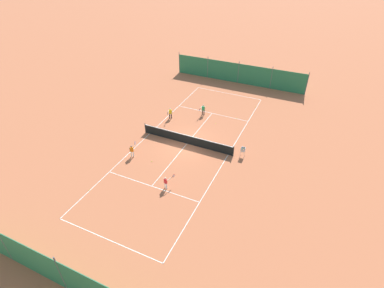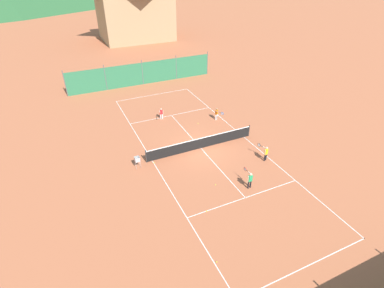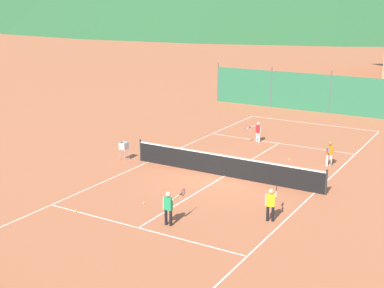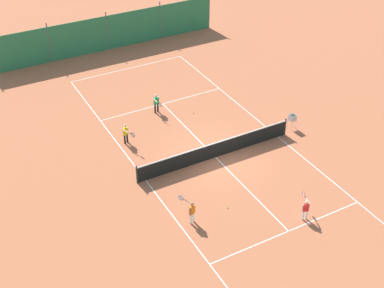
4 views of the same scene
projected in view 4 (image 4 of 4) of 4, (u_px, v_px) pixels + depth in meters
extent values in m
plane|color=#B7603D|center=(216.00, 157.00, 28.53)|extent=(600.00, 600.00, 0.00)
cube|color=white|center=(128.00, 69.00, 37.11)|extent=(8.25, 0.05, 0.01)
cube|color=white|center=(278.00, 137.00, 30.15)|extent=(0.05, 23.85, 0.01)
cube|color=white|center=(146.00, 180.00, 26.92)|extent=(0.05, 23.85, 0.01)
cube|color=white|center=(289.00, 231.00, 23.92)|extent=(8.20, 0.05, 0.01)
cube|color=white|center=(163.00, 104.00, 33.14)|extent=(8.20, 0.05, 0.01)
cube|color=white|center=(216.00, 157.00, 28.53)|extent=(0.05, 12.80, 0.01)
cylinder|color=#2D2D2D|center=(285.00, 127.00, 30.03)|extent=(0.08, 0.08, 1.06)
cylinder|color=#2D2D2D|center=(137.00, 175.00, 26.44)|extent=(0.08, 0.08, 1.06)
cube|color=black|center=(216.00, 150.00, 28.28)|extent=(9.10, 0.02, 0.91)
cube|color=white|center=(216.00, 143.00, 28.00)|extent=(9.10, 0.04, 0.06)
cube|color=#2D754C|center=(107.00, 33.00, 38.96)|extent=(17.20, 0.04, 2.60)
cylinder|color=#59595E|center=(209.00, 10.00, 42.27)|extent=(0.08, 0.08, 2.90)
cylinder|color=#59595E|center=(160.00, 20.00, 40.57)|extent=(0.08, 0.08, 2.90)
cylinder|color=#59595E|center=(107.00, 31.00, 38.88)|extent=(0.08, 0.08, 2.90)
cylinder|color=#59595E|center=(49.00, 43.00, 37.18)|extent=(0.08, 0.08, 2.90)
cylinder|color=white|center=(191.00, 219.00, 24.18)|extent=(0.10, 0.10, 0.56)
cylinder|color=white|center=(193.00, 217.00, 24.29)|extent=(0.10, 0.10, 0.56)
cube|color=orange|center=(192.00, 210.00, 23.95)|extent=(0.31, 0.25, 0.43)
sphere|color=#A37556|center=(192.00, 204.00, 23.77)|extent=(0.17, 0.17, 0.17)
cylinder|color=#A37556|center=(190.00, 212.00, 23.84)|extent=(0.06, 0.06, 0.43)
cylinder|color=#A37556|center=(191.00, 203.00, 24.08)|extent=(0.23, 0.42, 0.06)
cylinder|color=black|center=(185.00, 200.00, 24.23)|extent=(0.11, 0.19, 0.03)
torus|color=#1E4CB2|center=(181.00, 198.00, 24.35)|extent=(0.13, 0.27, 0.28)
cylinder|color=silver|center=(181.00, 198.00, 24.35)|extent=(0.10, 0.23, 0.25)
cylinder|color=black|center=(158.00, 108.00, 32.21)|extent=(0.10, 0.10, 0.58)
cylinder|color=black|center=(155.00, 109.00, 32.12)|extent=(0.10, 0.10, 0.58)
cube|color=#239E5B|center=(156.00, 101.00, 31.87)|extent=(0.29, 0.18, 0.45)
sphere|color=beige|center=(156.00, 96.00, 31.68)|extent=(0.18, 0.18, 0.18)
cylinder|color=beige|center=(159.00, 100.00, 31.95)|extent=(0.07, 0.07, 0.45)
cylinder|color=beige|center=(155.00, 101.00, 31.54)|extent=(0.10, 0.45, 0.07)
cylinder|color=black|center=(158.00, 103.00, 31.32)|extent=(0.04, 0.21, 0.03)
torus|color=red|center=(160.00, 105.00, 31.15)|extent=(0.04, 0.28, 0.28)
cylinder|color=silver|center=(160.00, 105.00, 31.15)|extent=(0.02, 0.25, 0.25)
cylinder|color=black|center=(127.00, 138.00, 29.55)|extent=(0.10, 0.10, 0.56)
cylinder|color=black|center=(125.00, 139.00, 29.43)|extent=(0.10, 0.10, 0.56)
cube|color=yellow|center=(125.00, 131.00, 29.21)|extent=(0.31, 0.24, 0.44)
sphere|color=beige|center=(125.00, 126.00, 29.02)|extent=(0.17, 0.17, 0.17)
cylinder|color=beige|center=(128.00, 130.00, 29.31)|extent=(0.06, 0.06, 0.44)
cylinder|color=beige|center=(126.00, 131.00, 28.88)|extent=(0.21, 0.43, 0.06)
cylinder|color=black|center=(130.00, 133.00, 28.71)|extent=(0.10, 0.20, 0.03)
torus|color=black|center=(133.00, 135.00, 28.59)|extent=(0.12, 0.27, 0.28)
cylinder|color=silver|center=(133.00, 135.00, 28.59)|extent=(0.09, 0.24, 0.25)
cylinder|color=white|center=(303.00, 215.00, 24.41)|extent=(0.09, 0.09, 0.52)
cylinder|color=white|center=(306.00, 215.00, 24.44)|extent=(0.09, 0.09, 0.52)
cube|color=red|center=(306.00, 207.00, 24.16)|extent=(0.28, 0.21, 0.40)
sphere|color=beige|center=(307.00, 202.00, 23.99)|extent=(0.16, 0.16, 0.16)
cylinder|color=beige|center=(303.00, 208.00, 24.14)|extent=(0.06, 0.06, 0.40)
cylinder|color=beige|center=(308.00, 201.00, 24.26)|extent=(0.17, 0.40, 0.06)
cylinder|color=black|center=(306.00, 197.00, 24.49)|extent=(0.08, 0.18, 0.03)
torus|color=red|center=(304.00, 194.00, 24.68)|extent=(0.10, 0.28, 0.28)
cylinder|color=silver|center=(304.00, 194.00, 24.68)|extent=(0.08, 0.24, 0.25)
sphere|color=#CCE033|center=(202.00, 93.00, 34.26)|extent=(0.07, 0.07, 0.07)
sphere|color=#CCE033|center=(227.00, 207.00, 25.18)|extent=(0.07, 0.07, 0.07)
sphere|color=#CCE033|center=(193.00, 113.00, 32.21)|extent=(0.07, 0.07, 0.07)
sphere|color=#CCE033|center=(274.00, 133.00, 30.39)|extent=(0.07, 0.07, 0.07)
sphere|color=#CCE033|center=(193.00, 68.00, 37.14)|extent=(0.07, 0.07, 0.07)
cylinder|color=#B7B7BC|center=(292.00, 122.00, 30.90)|extent=(0.02, 0.02, 0.55)
cylinder|color=#B7B7BC|center=(288.00, 124.00, 30.77)|extent=(0.02, 0.02, 0.55)
cylinder|color=#B7B7BC|center=(296.00, 125.00, 30.66)|extent=(0.02, 0.02, 0.55)
cylinder|color=#B7B7BC|center=(291.00, 126.00, 30.52)|extent=(0.02, 0.02, 0.55)
cube|color=#B7B7BC|center=(292.00, 120.00, 30.55)|extent=(0.34, 0.34, 0.02)
cube|color=#B7B7BC|center=(291.00, 116.00, 30.58)|extent=(0.34, 0.02, 0.34)
cube|color=#B7B7BC|center=(294.00, 119.00, 30.34)|extent=(0.34, 0.02, 0.34)
cube|color=#B7B7BC|center=(295.00, 117.00, 30.53)|extent=(0.02, 0.34, 0.34)
cube|color=#B7B7BC|center=(290.00, 118.00, 30.39)|extent=(0.02, 0.34, 0.34)
sphere|color=#CCE033|center=(292.00, 119.00, 30.60)|extent=(0.07, 0.07, 0.07)
sphere|color=#CCE033|center=(293.00, 120.00, 30.46)|extent=(0.07, 0.07, 0.07)
sphere|color=#CCE033|center=(292.00, 119.00, 30.61)|extent=(0.07, 0.07, 0.07)
sphere|color=#CCE033|center=(293.00, 119.00, 30.59)|extent=(0.07, 0.07, 0.07)
sphere|color=#CCE033|center=(292.00, 119.00, 30.54)|extent=(0.07, 0.07, 0.07)
sphere|color=#CCE033|center=(292.00, 119.00, 30.56)|extent=(0.07, 0.07, 0.07)
sphere|color=#CCE033|center=(293.00, 119.00, 30.48)|extent=(0.07, 0.07, 0.07)
sphere|color=#CCE033|center=(292.00, 118.00, 30.54)|extent=(0.07, 0.07, 0.07)
sphere|color=#CCE033|center=(290.00, 118.00, 30.55)|extent=(0.07, 0.07, 0.07)
sphere|color=#CCE033|center=(294.00, 118.00, 30.53)|extent=(0.07, 0.07, 0.07)
sphere|color=#CCE033|center=(293.00, 119.00, 30.44)|extent=(0.07, 0.07, 0.07)
sphere|color=#CCE033|center=(293.00, 118.00, 30.59)|extent=(0.07, 0.07, 0.07)
sphere|color=#CCE033|center=(292.00, 117.00, 30.50)|extent=(0.07, 0.07, 0.07)
sphere|color=#CCE033|center=(291.00, 117.00, 30.51)|extent=(0.07, 0.07, 0.07)
sphere|color=#CCE033|center=(293.00, 117.00, 30.53)|extent=(0.07, 0.07, 0.07)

